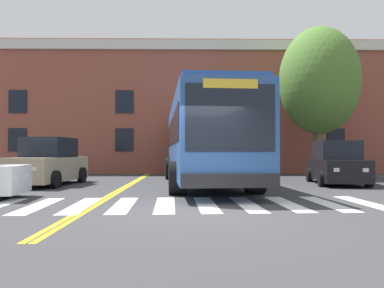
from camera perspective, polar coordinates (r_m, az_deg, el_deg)
name	(u,v)px	position (r m, az deg, el deg)	size (l,w,h in m)	color
ground_plane	(200,213)	(8.27, 1.24, -10.54)	(120.00, 120.00, 0.00)	#38383A
crosswalk	(165,205)	(9.60, -4.13, -9.21)	(11.06, 3.39, 0.01)	white
lane_line_yellow_inner	(148,173)	(23.65, -6.67, -4.44)	(0.12, 36.00, 0.01)	gold
lane_line_yellow_outer	(151,173)	(23.64, -6.28, -4.44)	(0.12, 36.00, 0.01)	gold
city_bus	(203,139)	(15.67, 1.62, 0.80)	(3.63, 12.63, 3.47)	#2D5699
car_tan_near_lane	(48,164)	(16.24, -21.03, -2.81)	(2.32, 4.41, 1.92)	tan
car_black_far_lane	(336,164)	(16.66, 21.14, -2.91)	(2.35, 4.17, 1.78)	black
car_teal_behind_bus	(186,156)	(25.36, -0.85, -1.87)	(2.37, 5.02, 2.19)	#236B70
street_tree_curbside_large	(319,81)	(21.05, 18.82, 9.02)	(5.70, 6.00, 7.91)	brown
building_facade	(224,112)	(26.79, 4.95, 4.84)	(32.40, 7.52, 8.31)	brown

